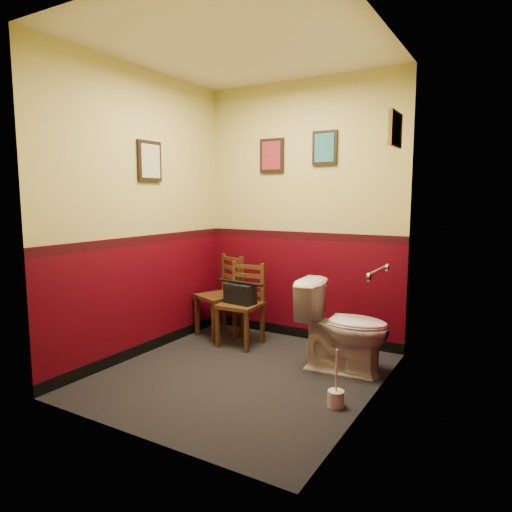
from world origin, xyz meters
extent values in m
cube|color=black|center=(0.00, 0.00, 0.00)|extent=(2.20, 2.40, 0.00)
cube|color=silver|center=(0.00, 0.00, 2.70)|extent=(2.20, 2.40, 0.00)
cube|color=#47030E|center=(0.00, 1.20, 1.35)|extent=(2.20, 0.00, 2.70)
cube|color=#47030E|center=(0.00, -1.20, 1.35)|extent=(2.20, 0.00, 2.70)
cube|color=#47030E|center=(-1.10, 0.00, 1.35)|extent=(0.00, 2.40, 2.70)
cube|color=#47030E|center=(1.10, 0.00, 1.35)|extent=(0.00, 2.40, 2.70)
cylinder|color=silver|center=(1.07, 0.25, 0.95)|extent=(0.03, 0.50, 0.03)
cylinder|color=silver|center=(1.09, 0.00, 0.95)|extent=(0.02, 0.06, 0.06)
cylinder|color=silver|center=(1.09, 0.50, 0.95)|extent=(0.02, 0.06, 0.06)
cube|color=black|center=(-0.35, 1.18, 1.95)|extent=(0.28, 0.03, 0.36)
cube|color=maroon|center=(-0.35, 1.17, 1.95)|extent=(0.22, 0.01, 0.30)
cube|color=black|center=(0.25, 1.18, 2.00)|extent=(0.26, 0.03, 0.34)
cube|color=#256B77|center=(0.25, 1.17, 2.00)|extent=(0.20, 0.01, 0.28)
cube|color=black|center=(-1.08, 0.10, 1.85)|extent=(0.03, 0.30, 0.38)
cube|color=#B8B091|center=(-1.07, 0.10, 1.85)|extent=(0.01, 0.24, 0.31)
cube|color=olive|center=(1.08, 0.60, 2.05)|extent=(0.03, 0.34, 0.28)
cube|color=#B8B091|center=(1.07, 0.60, 2.05)|extent=(0.01, 0.28, 0.22)
imported|color=white|center=(0.72, 0.52, 0.39)|extent=(0.83, 0.51, 0.78)
cylinder|color=silver|center=(0.92, -0.16, 0.06)|extent=(0.12, 0.12, 0.12)
cylinder|color=silver|center=(0.92, -0.16, 0.26)|extent=(0.02, 0.02, 0.34)
cube|color=brown|center=(-0.80, 0.81, 0.44)|extent=(0.54, 0.54, 0.04)
cube|color=brown|center=(-1.03, 0.72, 0.22)|extent=(0.05, 0.05, 0.44)
cube|color=brown|center=(-0.89, 1.04, 0.22)|extent=(0.05, 0.05, 0.44)
cube|color=brown|center=(-0.70, 0.58, 0.22)|extent=(0.05, 0.05, 0.44)
cube|color=brown|center=(-0.57, 0.90, 0.22)|extent=(0.05, 0.05, 0.44)
cube|color=brown|center=(-0.89, 1.04, 0.66)|extent=(0.05, 0.05, 0.44)
cube|color=brown|center=(-0.57, 0.91, 0.66)|extent=(0.05, 0.05, 0.44)
cube|color=brown|center=(-0.73, 0.98, 0.54)|extent=(0.32, 0.15, 0.04)
cube|color=brown|center=(-0.73, 0.98, 0.63)|extent=(0.32, 0.15, 0.04)
cube|color=brown|center=(-0.73, 0.98, 0.73)|extent=(0.32, 0.15, 0.04)
cube|color=brown|center=(-0.73, 0.98, 0.83)|extent=(0.32, 0.15, 0.04)
cube|color=brown|center=(-0.42, 0.66, 0.42)|extent=(0.41, 0.41, 0.04)
cube|color=brown|center=(-0.59, 0.48, 0.21)|extent=(0.04, 0.04, 0.42)
cube|color=brown|center=(-0.60, 0.82, 0.21)|extent=(0.04, 0.04, 0.42)
cube|color=brown|center=(-0.25, 0.50, 0.21)|extent=(0.04, 0.04, 0.42)
cube|color=brown|center=(-0.26, 0.83, 0.21)|extent=(0.04, 0.04, 0.42)
cube|color=brown|center=(-0.60, 0.82, 0.63)|extent=(0.04, 0.03, 0.42)
cube|color=brown|center=(-0.26, 0.84, 0.63)|extent=(0.04, 0.03, 0.42)
cube|color=brown|center=(-0.43, 0.83, 0.51)|extent=(0.32, 0.04, 0.04)
cube|color=brown|center=(-0.43, 0.83, 0.61)|extent=(0.32, 0.04, 0.04)
cube|color=brown|center=(-0.43, 0.83, 0.70)|extent=(0.32, 0.04, 0.04)
cube|color=brown|center=(-0.43, 0.83, 0.79)|extent=(0.32, 0.04, 0.04)
cube|color=black|center=(-0.42, 0.66, 0.54)|extent=(0.33, 0.20, 0.20)
cylinder|color=black|center=(-0.42, 0.66, 0.66)|extent=(0.28, 0.06, 0.03)
cylinder|color=silver|center=(0.34, 1.01, 0.05)|extent=(0.11, 0.11, 0.10)
cylinder|color=silver|center=(0.46, 1.01, 0.05)|extent=(0.11, 0.11, 0.10)
cylinder|color=silver|center=(0.40, 1.00, 0.15)|extent=(0.11, 0.11, 0.10)
camera|label=1|loc=(2.01, -3.17, 1.52)|focal=32.00mm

